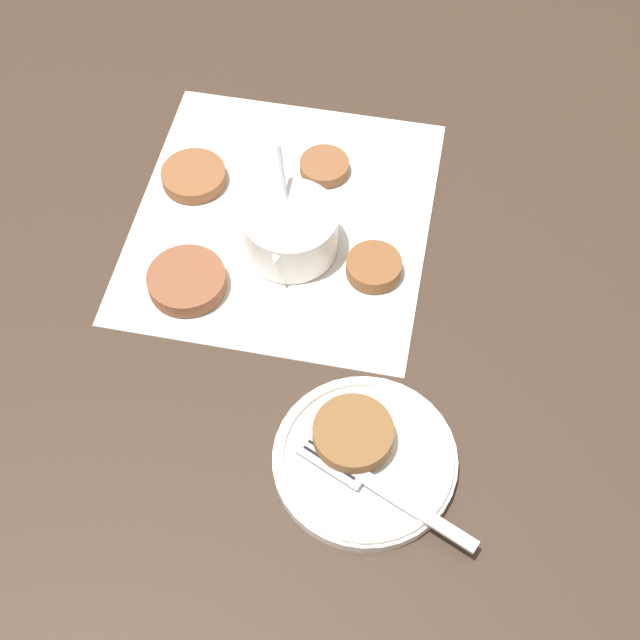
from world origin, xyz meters
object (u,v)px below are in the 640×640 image
Objects in this scene: fork at (367,479)px; fritter_on_plate at (353,434)px; sauce_bowl at (290,233)px; serving_plate at (365,459)px.

fritter_on_plate is at bearing -149.21° from fork.
sauce_bowl is 0.26m from serving_plate.
fork is (0.02, 0.01, 0.01)m from serving_plate.
fritter_on_plate is (0.21, 0.12, -0.00)m from sauce_bowl.
sauce_bowl is 0.65× the size of serving_plate.
serving_plate is at bearing 30.68° from sauce_bowl.
fritter_on_plate reaches higher than serving_plate.
fritter_on_plate reaches higher than fork.
sauce_bowl is 0.24m from fritter_on_plate.
serving_plate is 0.03m from fork.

